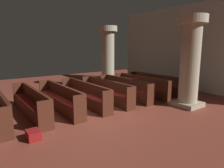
{
  "coord_description": "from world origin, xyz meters",
  "views": [
    {
      "loc": [
        6.19,
        -3.67,
        2.29
      ],
      "look_at": [
        -0.47,
        1.22,
        0.75
      ],
      "focal_mm": 31.82,
      "sensor_mm": 36.0,
      "label": 1
    }
  ],
  "objects_px": {
    "pew_row_1": "(140,85)",
    "lectern": "(184,83)",
    "pew_row_0": "(155,83)",
    "pew_row_4": "(84,93)",
    "kneeler_box_red": "(33,135)",
    "pew_row_6": "(30,102)",
    "pew_row_2": "(124,87)",
    "pillar_aisle_side": "(190,60)",
    "pillar_far_side": "(108,56)",
    "pew_row_3": "(106,90)",
    "pew_row_5": "(60,97)",
    "hymn_book": "(135,79)"
  },
  "relations": [
    {
      "from": "pew_row_1",
      "to": "lectern",
      "type": "xyz_separation_m",
      "value": [
        0.94,
        2.18,
        -0.02
      ]
    },
    {
      "from": "pew_row_0",
      "to": "pew_row_4",
      "type": "bearing_deg",
      "value": -90.0
    },
    {
      "from": "kneeler_box_red",
      "to": "pew_row_0",
      "type": "bearing_deg",
      "value": 106.23
    },
    {
      "from": "pew_row_1",
      "to": "pew_row_6",
      "type": "distance_m",
      "value": 5.15
    },
    {
      "from": "pew_row_2",
      "to": "pillar_aisle_side",
      "type": "bearing_deg",
      "value": 23.85
    },
    {
      "from": "pillar_far_side",
      "to": "kneeler_box_red",
      "type": "height_order",
      "value": "pillar_far_side"
    },
    {
      "from": "kneeler_box_red",
      "to": "pew_row_3",
      "type": "bearing_deg",
      "value": 118.62
    },
    {
      "from": "pew_row_2",
      "to": "kneeler_box_red",
      "type": "xyz_separation_m",
      "value": [
        1.93,
        -4.57,
        -0.35
      ]
    },
    {
      "from": "pew_row_5",
      "to": "lectern",
      "type": "xyz_separation_m",
      "value": [
        0.94,
        6.31,
        -0.02
      ]
    },
    {
      "from": "pew_row_3",
      "to": "kneeler_box_red",
      "type": "relative_size",
      "value": 8.37
    },
    {
      "from": "pillar_far_side",
      "to": "lectern",
      "type": "bearing_deg",
      "value": 34.87
    },
    {
      "from": "pew_row_5",
      "to": "hymn_book",
      "type": "height_order",
      "value": "hymn_book"
    },
    {
      "from": "pew_row_0",
      "to": "pew_row_5",
      "type": "distance_m",
      "value": 5.15
    },
    {
      "from": "pew_row_0",
      "to": "pew_row_2",
      "type": "distance_m",
      "value": 2.06
    },
    {
      "from": "pew_row_5",
      "to": "pillar_far_side",
      "type": "bearing_deg",
      "value": 122.3
    },
    {
      "from": "pew_row_4",
      "to": "hymn_book",
      "type": "xyz_separation_m",
      "value": [
        0.51,
        2.25,
        0.42
      ]
    },
    {
      "from": "pew_row_3",
      "to": "pew_row_6",
      "type": "height_order",
      "value": "same"
    },
    {
      "from": "lectern",
      "to": "kneeler_box_red",
      "type": "xyz_separation_m",
      "value": [
        0.99,
        -7.78,
        -0.34
      ]
    },
    {
      "from": "pew_row_0",
      "to": "pew_row_2",
      "type": "height_order",
      "value": "same"
    },
    {
      "from": "pew_row_6",
      "to": "lectern",
      "type": "height_order",
      "value": "lectern"
    },
    {
      "from": "pew_row_0",
      "to": "kneeler_box_red",
      "type": "relative_size",
      "value": 8.37
    },
    {
      "from": "pew_row_6",
      "to": "kneeler_box_red",
      "type": "relative_size",
      "value": 8.37
    },
    {
      "from": "lectern",
      "to": "pillar_aisle_side",
      "type": "bearing_deg",
      "value": -52.78
    },
    {
      "from": "pew_row_2",
      "to": "pew_row_6",
      "type": "height_order",
      "value": "same"
    },
    {
      "from": "pew_row_3",
      "to": "pillar_far_side",
      "type": "distance_m",
      "value": 3.37
    },
    {
      "from": "lectern",
      "to": "hymn_book",
      "type": "distance_m",
      "value": 3.09
    },
    {
      "from": "pew_row_6",
      "to": "lectern",
      "type": "bearing_deg",
      "value": 82.71
    },
    {
      "from": "pew_row_3",
      "to": "lectern",
      "type": "height_order",
      "value": "lectern"
    },
    {
      "from": "pillar_far_side",
      "to": "lectern",
      "type": "distance_m",
      "value": 4.38
    },
    {
      "from": "pew_row_4",
      "to": "pillar_aisle_side",
      "type": "distance_m",
      "value": 4.27
    },
    {
      "from": "pew_row_3",
      "to": "hymn_book",
      "type": "xyz_separation_m",
      "value": [
        0.51,
        1.22,
        0.42
      ]
    },
    {
      "from": "pew_row_5",
      "to": "pew_row_3",
      "type": "bearing_deg",
      "value": 90.0
    },
    {
      "from": "pew_row_2",
      "to": "lectern",
      "type": "xyz_separation_m",
      "value": [
        0.94,
        3.22,
        -0.02
      ]
    },
    {
      "from": "pew_row_3",
      "to": "pew_row_5",
      "type": "relative_size",
      "value": 1.0
    },
    {
      "from": "pew_row_4",
      "to": "pew_row_2",
      "type": "bearing_deg",
      "value": 90.0
    },
    {
      "from": "pew_row_5",
      "to": "pillar_far_side",
      "type": "distance_m",
      "value": 4.83
    },
    {
      "from": "pew_row_0",
      "to": "lectern",
      "type": "distance_m",
      "value": 1.49
    },
    {
      "from": "pew_row_5",
      "to": "pew_row_0",
      "type": "bearing_deg",
      "value": 90.0
    },
    {
      "from": "pew_row_2",
      "to": "pew_row_5",
      "type": "distance_m",
      "value": 3.09
    },
    {
      "from": "pew_row_1",
      "to": "pillar_aisle_side",
      "type": "xyz_separation_m",
      "value": [
        2.53,
        0.09,
        1.32
      ]
    },
    {
      "from": "pew_row_1",
      "to": "pew_row_4",
      "type": "distance_m",
      "value": 3.09
    },
    {
      "from": "pew_row_5",
      "to": "pew_row_6",
      "type": "height_order",
      "value": "same"
    },
    {
      "from": "pew_row_3",
      "to": "pew_row_5",
      "type": "xyz_separation_m",
      "value": [
        0.0,
        -2.06,
        0.0
      ]
    },
    {
      "from": "pillar_aisle_side",
      "to": "pew_row_3",
      "type": "bearing_deg",
      "value": -139.66
    },
    {
      "from": "pew_row_4",
      "to": "pew_row_0",
      "type": "bearing_deg",
      "value": 90.0
    },
    {
      "from": "pew_row_1",
      "to": "pew_row_6",
      "type": "bearing_deg",
      "value": -90.0
    },
    {
      "from": "pew_row_3",
      "to": "lectern",
      "type": "distance_m",
      "value": 4.35
    },
    {
      "from": "pillar_far_side",
      "to": "pew_row_4",
      "type": "bearing_deg",
      "value": -49.39
    },
    {
      "from": "pew_row_3",
      "to": "pew_row_5",
      "type": "bearing_deg",
      "value": -90.0
    },
    {
      "from": "hymn_book",
      "to": "kneeler_box_red",
      "type": "xyz_separation_m",
      "value": [
        1.42,
        -4.76,
        -0.78
      ]
    }
  ]
}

